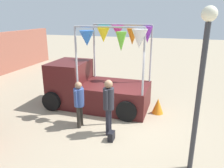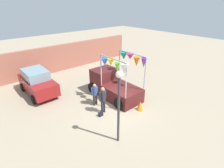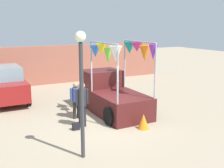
% 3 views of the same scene
% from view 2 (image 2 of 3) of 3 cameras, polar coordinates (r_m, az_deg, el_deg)
% --- Properties ---
extents(ground_plane, '(60.00, 60.00, 0.00)m').
position_cam_2_polar(ground_plane, '(11.80, 0.74, -7.80)').
color(ground_plane, gray).
extents(vendor_truck, '(2.47, 4.14, 3.30)m').
position_cam_2_polar(vendor_truck, '(12.92, 0.27, 0.14)').
color(vendor_truck, '#4C1919').
rests_on(vendor_truck, ground).
extents(parked_car, '(1.88, 4.00, 1.88)m').
position_cam_2_polar(parked_car, '(14.33, -23.19, 0.60)').
color(parked_car, maroon).
rests_on(parked_car, ground).
extents(person_customer, '(0.53, 0.34, 1.80)m').
position_cam_2_polar(person_customer, '(10.80, -3.00, -4.46)').
color(person_customer, black).
rests_on(person_customer, ground).
extents(person_vendor, '(0.53, 0.34, 1.59)m').
position_cam_2_polar(person_vendor, '(11.71, -5.65, -2.79)').
color(person_vendor, '#2D2823').
rests_on(person_vendor, ground).
extents(handbag, '(0.28, 0.16, 0.28)m').
position_cam_2_polar(handbag, '(11.00, -3.68, -9.76)').
color(handbag, black).
rests_on(handbag, ground).
extents(street_lamp, '(0.32, 0.32, 3.83)m').
position_cam_2_polar(street_lamp, '(7.93, 2.25, -4.61)').
color(street_lamp, '#333338').
rests_on(street_lamp, ground).
extents(brick_boundary_wall, '(18.00, 0.36, 2.60)m').
position_cam_2_polar(brick_boundary_wall, '(18.24, -18.24, 7.75)').
color(brick_boundary_wall, '#9E5947').
rests_on(brick_boundary_wall, ground).
extents(folded_kite_bundle_tangerine, '(0.56, 0.56, 0.60)m').
position_cam_2_polar(folded_kite_bundle_tangerine, '(11.61, 9.15, -7.02)').
color(folded_kite_bundle_tangerine, orange).
rests_on(folded_kite_bundle_tangerine, ground).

